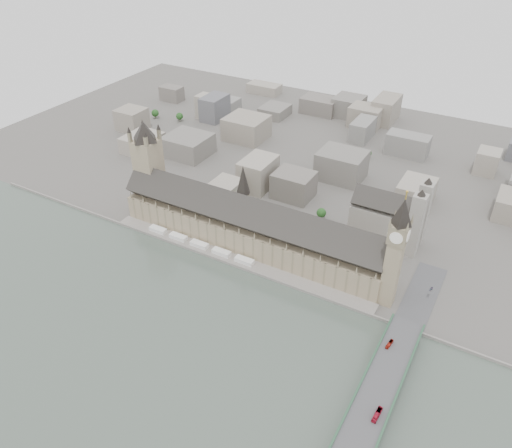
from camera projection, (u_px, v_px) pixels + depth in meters
The scene contains 17 objects.
ground at pixel (239, 257), 466.52m from camera, with size 900.00×900.00×0.00m, color #595651.
river_thames at pixel (117, 383), 347.90m from camera, with size 600.00×600.00×0.00m, color #4A574E.
embankment_wall at pixel (231, 264), 454.89m from camera, with size 600.00×1.50×3.00m, color gray.
river_terrace at pixel (235, 260), 460.56m from camera, with size 270.00×15.00×2.00m, color gray.
terrace_tents at pixel (199, 244), 475.58m from camera, with size 118.00×7.00×4.00m.
palace_of_westminster at pixel (249, 226), 467.91m from camera, with size 265.00×40.73×55.44m.
elizabeth_tower at pixel (396, 246), 383.22m from camera, with size 17.00×17.00×107.50m.
victoria_tower at pixel (148, 163), 504.01m from camera, with size 30.00×30.00×100.00m.
central_tower at pixel (243, 188), 456.72m from camera, with size 13.00×13.00×48.00m.
westminster_bridge at pixel (378, 394), 334.54m from camera, with size 25.00×325.00×10.25m, color #474749.
bridge_parapets at pixel (355, 442), 299.35m from camera, with size 25.00×235.00×1.15m, color #30583E, non-canonical shape.
westminster_abbey at pixel (390, 218), 475.39m from camera, with size 68.00×36.00×64.00m.
city_skyline_inland at pixel (339, 141), 631.96m from camera, with size 720.00×360.00×38.00m, color gray, non-canonical shape.
park_trees at pixel (261, 216), 509.52m from camera, with size 110.00×30.00×15.00m, color #1D4117, non-canonical shape.
red_bus_north at pixel (389, 344), 362.31m from camera, with size 2.24×9.57×2.67m, color red.
red_bus_south at pixel (377, 414), 313.61m from camera, with size 2.89×12.37×3.45m, color #B3162E.
car_approach at pixel (431, 289), 412.54m from camera, with size 1.92×4.71×1.37m, color gray.
Camera 1 is at (195.93, -312.64, 287.54)m, focal length 35.00 mm.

